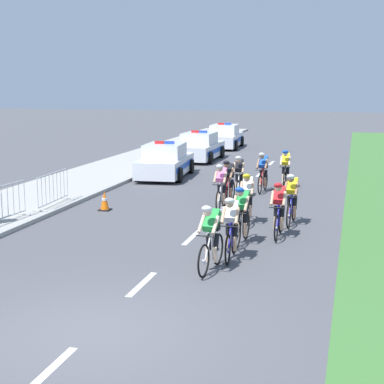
% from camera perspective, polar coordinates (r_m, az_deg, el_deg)
% --- Properties ---
extents(ground_plane, '(160.00, 160.00, 0.00)m').
position_cam_1_polar(ground_plane, '(10.66, -9.31, -12.62)').
color(ground_plane, '#4C4C51').
extents(sidewalk_slab, '(3.74, 60.00, 0.12)m').
position_cam_1_polar(sidewalk_slab, '(25.71, -10.41, 0.92)').
color(sidewalk_slab, '#A3A099').
rests_on(sidewalk_slab, ground).
extents(kerb_edge, '(0.16, 60.00, 0.13)m').
position_cam_1_polar(kerb_edge, '(25.01, -6.70, 0.77)').
color(kerb_edge, '#9E9E99').
rests_on(kerb_edge, ground).
extents(lane_markings_centre, '(0.14, 25.60, 0.01)m').
position_cam_1_polar(lane_markings_centre, '(20.31, 2.88, -1.52)').
color(lane_markings_centre, white).
rests_on(lane_markings_centre, ground).
extents(cyclist_lead, '(0.44, 1.72, 1.56)m').
position_cam_1_polar(cyclist_lead, '(13.45, 1.75, -4.13)').
color(cyclist_lead, black).
rests_on(cyclist_lead, ground).
extents(cyclist_second, '(0.43, 1.72, 1.56)m').
position_cam_1_polar(cyclist_second, '(14.36, 3.64, -3.22)').
color(cyclist_second, black).
rests_on(cyclist_second, ground).
extents(cyclist_third, '(0.43, 1.72, 1.56)m').
position_cam_1_polar(cyclist_third, '(15.78, 4.63, -2.02)').
color(cyclist_third, black).
rests_on(cyclist_third, ground).
extents(cyclist_fourth, '(0.42, 1.72, 1.56)m').
position_cam_1_polar(cyclist_fourth, '(16.55, 8.04, -1.51)').
color(cyclist_fourth, black).
rests_on(cyclist_fourth, ground).
extents(cyclist_fifth, '(0.44, 1.72, 1.56)m').
position_cam_1_polar(cyclist_fifth, '(18.05, 5.13, -0.49)').
color(cyclist_fifth, black).
rests_on(cyclist_fifth, ground).
extents(cyclist_sixth, '(0.43, 1.72, 1.56)m').
position_cam_1_polar(cyclist_sixth, '(18.10, 9.21, -0.55)').
color(cyclist_sixth, black).
rests_on(cyclist_sixth, ground).
extents(cyclist_seventh, '(0.43, 1.72, 1.56)m').
position_cam_1_polar(cyclist_seventh, '(20.97, 3.38, 1.02)').
color(cyclist_seventh, black).
rests_on(cyclist_seventh, ground).
extents(cyclist_eighth, '(0.42, 1.72, 1.56)m').
position_cam_1_polar(cyclist_eighth, '(19.98, 2.71, 0.57)').
color(cyclist_eighth, black).
rests_on(cyclist_eighth, ground).
extents(cyclist_ninth, '(0.44, 1.72, 1.56)m').
position_cam_1_polar(cyclist_ninth, '(22.26, 4.37, 1.54)').
color(cyclist_ninth, black).
rests_on(cyclist_ninth, ground).
extents(cyclist_tenth, '(0.43, 1.72, 1.56)m').
position_cam_1_polar(cyclist_tenth, '(23.39, 6.58, 1.91)').
color(cyclist_tenth, black).
rests_on(cyclist_tenth, ground).
extents(cyclist_eleventh, '(0.42, 1.72, 1.56)m').
position_cam_1_polar(cyclist_eleventh, '(24.39, 8.65, 2.20)').
color(cyclist_eleventh, black).
rests_on(cyclist_eleventh, ground).
extents(police_car_nearest, '(2.27, 4.53, 1.59)m').
position_cam_1_polar(police_car_nearest, '(26.90, -2.50, 2.81)').
color(police_car_nearest, silver).
rests_on(police_car_nearest, ground).
extents(police_car_second, '(2.03, 4.41, 1.59)m').
position_cam_1_polar(police_car_second, '(32.80, 0.72, 4.14)').
color(police_car_second, silver).
rests_on(police_car_second, ground).
extents(police_car_third, '(2.13, 4.47, 1.59)m').
position_cam_1_polar(police_car_third, '(39.06, 3.04, 5.08)').
color(police_car_third, white).
rests_on(police_car_third, ground).
extents(crowd_barrier_middle, '(0.63, 2.32, 1.07)m').
position_cam_1_polar(crowd_barrier_middle, '(18.48, -17.21, -1.10)').
color(crowd_barrier_middle, '#B7BABF').
rests_on(crowd_barrier_middle, sidewalk_slab).
extents(crowd_barrier_rear, '(0.61, 2.32, 1.07)m').
position_cam_1_polar(crowd_barrier_rear, '(20.70, -12.73, 0.27)').
color(crowd_barrier_rear, '#B7BABF').
rests_on(crowd_barrier_rear, sidewalk_slab).
extents(traffic_cone_near, '(0.36, 0.36, 0.64)m').
position_cam_1_polar(traffic_cone_near, '(20.12, -8.10, -0.83)').
color(traffic_cone_near, black).
rests_on(traffic_cone_near, ground).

